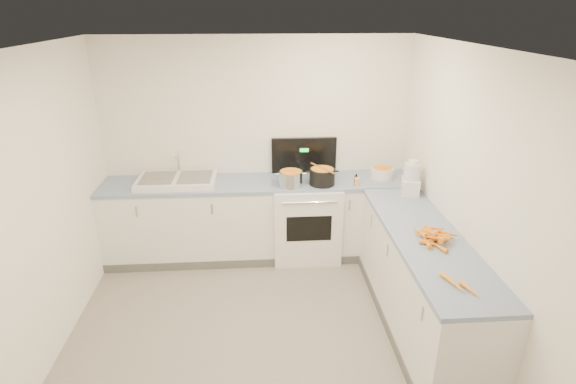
{
  "coord_description": "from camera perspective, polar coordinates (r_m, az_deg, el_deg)",
  "views": [
    {
      "loc": [
        0.01,
        -3.04,
        2.77
      ],
      "look_at": [
        0.3,
        1.1,
        1.05
      ],
      "focal_mm": 28.0,
      "sensor_mm": 36.0,
      "label": 1
    }
  ],
  "objects": [
    {
      "name": "floor",
      "position": [
        4.11,
        -3.28,
        -19.87
      ],
      "size": [
        3.5,
        4.0,
        0.0
      ],
      "primitive_type": null,
      "color": "gray",
      "rests_on": "ground"
    },
    {
      "name": "ceiling",
      "position": [
        3.05,
        -4.36,
        17.35
      ],
      "size": [
        3.5,
        4.0,
        0.0
      ],
      "primitive_type": null,
      "rotation": [
        3.14,
        0.0,
        0.0
      ],
      "color": "white",
      "rests_on": "ground"
    },
    {
      "name": "wall_back",
      "position": [
        5.26,
        -3.97,
        5.68
      ],
      "size": [
        3.5,
        0.0,
        2.5
      ],
      "primitive_type": null,
      "rotation": [
        1.57,
        0.0,
        0.0
      ],
      "color": "white",
      "rests_on": "ground"
    },
    {
      "name": "wall_left",
      "position": [
        3.83,
        -31.03,
        -4.37
      ],
      "size": [
        0.0,
        4.0,
        2.5
      ],
      "primitive_type": null,
      "rotation": [
        1.57,
        0.0,
        1.57
      ],
      "color": "white",
      "rests_on": "ground"
    },
    {
      "name": "wall_right",
      "position": [
        3.82,
        23.54,
        -2.96
      ],
      "size": [
        0.0,
        4.0,
        2.5
      ],
      "primitive_type": null,
      "rotation": [
        1.57,
        0.0,
        -1.57
      ],
      "color": "white",
      "rests_on": "ground"
    },
    {
      "name": "counter_back",
      "position": [
        5.27,
        -3.72,
        -3.41
      ],
      "size": [
        3.5,
        0.62,
        0.94
      ],
      "color": "white",
      "rests_on": "ground"
    },
    {
      "name": "counter_right",
      "position": [
        4.31,
        16.54,
        -10.84
      ],
      "size": [
        0.62,
        2.2,
        0.94
      ],
      "color": "white",
      "rests_on": "ground"
    },
    {
      "name": "stove",
      "position": [
        5.28,
        2.26,
        -3.26
      ],
      "size": [
        0.76,
        0.65,
        1.36
      ],
      "color": "white",
      "rests_on": "ground"
    },
    {
      "name": "sink",
      "position": [
        5.15,
        -13.93,
        1.46
      ],
      "size": [
        0.86,
        0.52,
        0.31
      ],
      "color": "white",
      "rests_on": "counter_back"
    },
    {
      "name": "steel_pot",
      "position": [
        4.91,
        0.34,
        1.58
      ],
      "size": [
        0.27,
        0.27,
        0.19
      ],
      "primitive_type": "cylinder",
      "rotation": [
        0.0,
        0.0,
        0.05
      ],
      "color": "silver",
      "rests_on": "stove"
    },
    {
      "name": "black_pot",
      "position": [
        4.98,
        4.35,
        1.85
      ],
      "size": [
        0.33,
        0.33,
        0.2
      ],
      "primitive_type": "cylinder",
      "rotation": [
        0.0,
        0.0,
        -0.19
      ],
      "color": "black",
      "rests_on": "stove"
    },
    {
      "name": "wooden_spoon",
      "position": [
        4.94,
        4.38,
        3.05
      ],
      "size": [
        0.22,
        0.37,
        0.02
      ],
      "primitive_type": "cylinder",
      "rotation": [
        1.57,
        0.0,
        0.52
      ],
      "color": "#AD7A47",
      "rests_on": "black_pot"
    },
    {
      "name": "mixing_bowl",
      "position": [
        5.27,
        11.83,
        2.39
      ],
      "size": [
        0.28,
        0.28,
        0.12
      ],
      "primitive_type": "cylinder",
      "rotation": [
        0.0,
        0.0,
        -0.06
      ],
      "color": "white",
      "rests_on": "counter_back"
    },
    {
      "name": "extract_bottle",
      "position": [
        5.0,
        8.62,
        1.43
      ],
      "size": [
        0.04,
        0.04,
        0.11
      ],
      "primitive_type": "cylinder",
      "color": "#593319",
      "rests_on": "counter_back"
    },
    {
      "name": "spice_jar",
      "position": [
        4.99,
        8.72,
        1.23
      ],
      "size": [
        0.05,
        0.05,
        0.08
      ],
      "primitive_type": "cylinder",
      "color": "#E5B266",
      "rests_on": "counter_back"
    },
    {
      "name": "food_processor",
      "position": [
        4.86,
        15.36,
        1.56
      ],
      "size": [
        0.23,
        0.26,
        0.37
      ],
      "color": "white",
      "rests_on": "counter_right"
    },
    {
      "name": "carrot_pile",
      "position": [
        4.0,
        18.09,
        -5.31
      ],
      "size": [
        0.36,
        0.44,
        0.1
      ],
      "color": "orange",
      "rests_on": "counter_right"
    },
    {
      "name": "peeled_carrots",
      "position": [
        3.44,
        20.84,
        -10.94
      ],
      "size": [
        0.18,
        0.3,
        0.04
      ],
      "color": "orange",
      "rests_on": "counter_right"
    },
    {
      "name": "peelings",
      "position": [
        5.17,
        -16.44,
        1.73
      ],
      "size": [
        0.24,
        0.24,
        0.01
      ],
      "color": "tan",
      "rests_on": "sink"
    }
  ]
}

